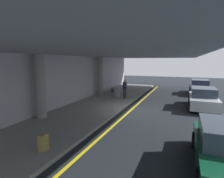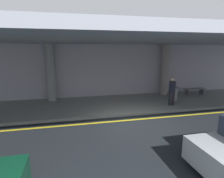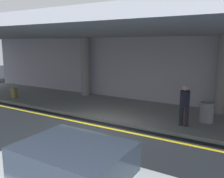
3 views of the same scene
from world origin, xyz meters
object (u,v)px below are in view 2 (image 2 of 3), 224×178
at_px(trash_bin_steel, 173,94).
at_px(support_column_far_left, 51,73).
at_px(traveler_with_luggage, 172,89).
at_px(bench_metal, 195,90).
at_px(support_column_left_mid, 165,70).

bearing_deg(trash_bin_steel, support_column_far_left, 166.92).
distance_m(support_column_far_left, traveler_with_luggage, 7.61).
bearing_deg(trash_bin_steel, bench_metal, 24.57).
xyz_separation_m(support_column_far_left, traveler_with_luggage, (7.02, -2.79, -0.86)).
distance_m(support_column_far_left, support_column_left_mid, 8.00).
bearing_deg(bench_metal, support_column_far_left, 176.11).
xyz_separation_m(traveler_with_luggage, bench_metal, (3.11, 2.10, -0.61)).
relative_size(support_column_far_left, trash_bin_steel, 4.29).
relative_size(support_column_far_left, traveler_with_luggage, 2.17).
bearing_deg(support_column_left_mid, trash_bin_steel, -99.03).
bearing_deg(bench_metal, traveler_with_luggage, -145.91).
relative_size(support_column_left_mid, bench_metal, 2.28).
xyz_separation_m(support_column_far_left, bench_metal, (10.13, -0.69, -1.47)).
bearing_deg(support_column_left_mid, support_column_far_left, 180.00).
distance_m(support_column_left_mid, trash_bin_steel, 2.29).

